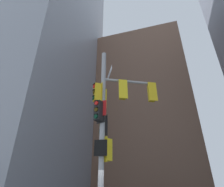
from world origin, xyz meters
The scene contains 3 objects.
building_tower_left centered at (-16.80, 11.78, 24.25)m, with size 17.81×17.81×48.51m, color #9399A3.
building_mid_block centered at (-0.18, 25.54, 14.48)m, with size 15.52×15.52×28.95m, color brown.
signal_pole_assembly centered at (0.28, 0.24, 5.14)m, with size 3.28×2.24×8.98m.
Camera 1 is at (2.93, -8.13, 1.86)m, focal length 29.17 mm.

